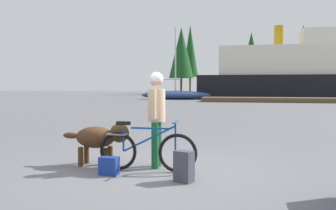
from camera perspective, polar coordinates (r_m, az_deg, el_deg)
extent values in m
plane|color=slate|center=(6.64, -1.94, -10.09)|extent=(160.00, 160.00, 0.00)
torus|color=black|center=(6.39, 1.51, -7.48)|extent=(0.68, 0.06, 0.68)
torus|color=black|center=(6.66, -7.73, -7.07)|extent=(0.68, 0.06, 0.68)
cube|color=navy|center=(6.43, -2.79, -3.63)|extent=(0.69, 0.03, 0.03)
cube|color=navy|center=(6.46, -2.95, -5.25)|extent=(0.93, 0.03, 0.49)
cylinder|color=navy|center=(6.59, -6.92, -5.32)|extent=(0.03, 0.03, 0.42)
cylinder|color=navy|center=(6.35, 1.16, -5.16)|extent=(0.03, 0.03, 0.52)
cube|color=black|center=(6.56, -6.93, -2.81)|extent=(0.24, 0.10, 0.06)
cylinder|color=navy|center=(6.32, 1.16, -2.65)|extent=(0.03, 0.44, 0.03)
cube|color=slate|center=(6.62, -7.91, -4.50)|extent=(0.36, 0.14, 0.02)
cylinder|color=#19592D|center=(6.92, -1.56, -5.98)|extent=(0.14, 0.14, 0.85)
cylinder|color=#19592D|center=(6.71, -1.99, -6.27)|extent=(0.14, 0.14, 0.85)
cylinder|color=#D8B28C|center=(6.74, -1.78, -0.04)|extent=(0.32, 0.32, 0.60)
cylinder|color=#D8B28C|center=(6.95, -1.36, 0.35)|extent=(0.09, 0.09, 0.53)
cylinder|color=#D8B28C|center=(6.52, -2.24, 0.16)|extent=(0.09, 0.09, 0.53)
sphere|color=tan|center=(6.73, -1.79, 3.83)|extent=(0.23, 0.23, 0.23)
sphere|color=white|center=(6.73, -1.79, 4.08)|extent=(0.25, 0.25, 0.25)
ellipsoid|color=#472D19|center=(7.09, -11.17, -4.92)|extent=(0.76, 0.48, 0.40)
sphere|color=#472D19|center=(6.90, -7.51, -4.30)|extent=(0.36, 0.36, 0.36)
ellipsoid|color=#472D19|center=(7.29, -14.79, -4.58)|extent=(0.32, 0.12, 0.12)
cylinder|color=#472D19|center=(7.17, -8.94, -7.68)|extent=(0.10, 0.10, 0.35)
cylinder|color=#472D19|center=(6.93, -9.71, -8.06)|extent=(0.10, 0.10, 0.35)
cylinder|color=#472D19|center=(7.36, -12.49, -7.44)|extent=(0.10, 0.10, 0.35)
cylinder|color=#472D19|center=(7.12, -13.36, -7.80)|extent=(0.10, 0.10, 0.35)
cube|color=#3F3F4C|center=(5.84, 2.49, -9.46)|extent=(0.34, 0.29, 0.49)
cube|color=navy|center=(6.36, -9.11, -9.29)|extent=(0.33, 0.21, 0.31)
cube|color=brown|center=(34.09, 18.76, 0.75)|extent=(15.85, 2.80, 0.40)
cube|color=black|center=(44.09, 20.33, 2.65)|extent=(23.39, 7.08, 2.60)
cube|color=silver|center=(44.17, 20.40, 6.41)|extent=(18.71, 5.95, 3.20)
cube|color=silver|center=(44.80, 23.46, 9.51)|extent=(5.61, 4.25, 1.80)
cylinder|color=#BF8C19|center=(44.11, 16.81, 10.14)|extent=(1.10, 1.10, 2.40)
ellipsoid|color=navy|center=(38.57, 1.16, 1.54)|extent=(7.37, 2.06, 0.90)
cylinder|color=#B2B2B7|center=(38.65, 1.16, 7.10)|extent=(0.14, 0.14, 6.59)
cylinder|color=#B2B2B7|center=(38.78, -0.45, 3.99)|extent=(3.32, 0.10, 0.10)
cylinder|color=#4C331E|center=(58.52, 2.06, 2.92)|extent=(0.34, 0.34, 2.62)
cone|color=#19471E|center=(58.74, 2.07, 8.11)|extent=(3.91, 3.91, 8.00)
cylinder|color=#4C331E|center=(59.99, 12.70, 3.01)|extent=(0.37, 0.37, 2.95)
cone|color=#19471E|center=(60.19, 12.76, 7.69)|extent=(3.30, 3.30, 6.89)
cylinder|color=#4C331E|center=(58.45, 20.10, 2.66)|extent=(0.37, 0.37, 2.46)
cone|color=#1E4C28|center=(58.66, 20.20, 7.73)|extent=(4.20, 4.20, 7.91)
cylinder|color=#4C331E|center=(66.70, 3.44, 3.10)|extent=(0.34, 0.34, 2.99)
cone|color=#19471E|center=(66.98, 3.46, 8.37)|extent=(2.92, 2.92, 9.31)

